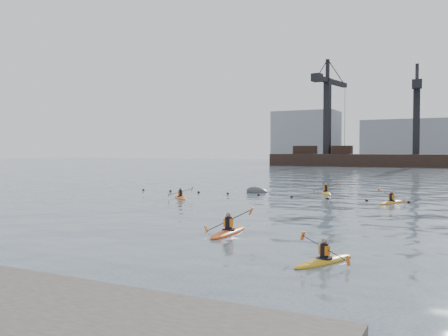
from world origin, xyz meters
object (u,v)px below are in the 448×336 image
at_px(kayaker_1, 324,260).
at_px(kayaker_3, 391,202).
at_px(kayaker_0, 228,231).
at_px(mooring_buoy, 258,193).
at_px(kayaker_2, 180,197).
at_px(kayaker_5, 326,193).

bearing_deg(kayaker_1, kayaker_3, 114.63).
bearing_deg(kayaker_1, kayaker_0, 169.57).
height_order(kayaker_1, mooring_buoy, kayaker_1).
height_order(kayaker_2, mooring_buoy, kayaker_2).
xyz_separation_m(kayaker_0, kayaker_5, (-1.39, 22.32, -0.00)).
bearing_deg(kayaker_5, kayaker_1, -100.65).
relative_size(kayaker_5, mooring_buoy, 1.59).
height_order(kayaker_0, kayaker_1, kayaker_0).
bearing_deg(kayaker_5, kayaker_0, -111.76).
xyz_separation_m(kayaker_1, kayaker_2, (-16.09, 16.48, 0.00)).
bearing_deg(kayaker_5, kayaker_3, -66.87).
bearing_deg(kayaker_1, mooring_buoy, 140.80).
xyz_separation_m(kayaker_0, kayaker_1, (5.39, -3.59, -0.02)).
distance_m(kayaker_0, kayaker_2, 16.75).
bearing_deg(kayaker_2, kayaker_5, 0.26).
height_order(kayaker_0, kayaker_5, kayaker_0).
bearing_deg(kayaker_2, kayaker_3, -31.19).
height_order(kayaker_0, kayaker_2, kayaker_0).
height_order(kayaker_0, mooring_buoy, kayaker_0).
xyz_separation_m(kayaker_5, mooring_buoy, (-5.83, -1.76, -0.10)).
height_order(kayaker_1, kayaker_2, kayaker_1).
distance_m(kayaker_1, kayaker_3, 20.35).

